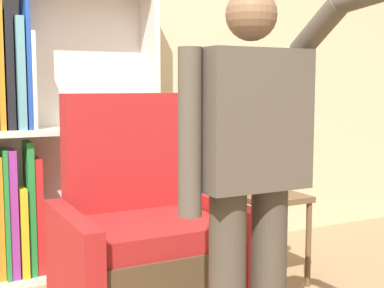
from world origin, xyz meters
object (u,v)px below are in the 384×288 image
at_px(table_lamp, 272,134).
at_px(person_standing, 251,167).
at_px(armchair, 145,245).
at_px(bookcase, 45,136).
at_px(side_table, 270,212).

bearing_deg(table_lamp, person_standing, -129.49).
xyz_separation_m(armchair, table_lamp, (0.89, 0.06, 0.58)).
bearing_deg(table_lamp, bookcase, 148.17).
height_order(armchair, side_table, armchair).
bearing_deg(side_table, person_standing, -129.49).
xyz_separation_m(bookcase, armchair, (0.35, -0.83, -0.55)).
height_order(armchair, person_standing, person_standing).
relative_size(armchair, person_standing, 0.74).
distance_m(person_standing, side_table, 1.36).
bearing_deg(armchair, table_lamp, 3.59).
xyz_separation_m(armchair, person_standing, (0.08, -0.93, 0.56)).
distance_m(bookcase, armchair, 1.06).
relative_size(armchair, side_table, 2.12).
bearing_deg(bookcase, armchair, -67.01).
bearing_deg(person_standing, table_lamp, 50.51).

